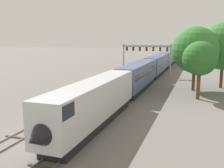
# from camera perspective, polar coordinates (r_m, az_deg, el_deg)

# --- Properties ---
(ground_plane) EXTENTS (400.00, 400.00, 0.00)m
(ground_plane) POSITION_cam_1_polar(r_m,az_deg,el_deg) (25.64, -11.13, -11.05)
(ground_plane) COLOR slate
(track_main) EXTENTS (2.60, 200.00, 0.16)m
(track_main) POSITION_cam_1_polar(r_m,az_deg,el_deg) (81.72, 11.74, 3.61)
(track_main) COLOR slate
(track_main) RESTS_ON ground
(track_near) EXTENTS (2.60, 160.00, 0.16)m
(track_near) POSITION_cam_1_polar(r_m,az_deg,el_deg) (63.24, 4.43, 1.89)
(track_near) COLOR slate
(track_near) RESTS_ON ground
(passenger_train) EXTENTS (3.04, 141.77, 4.80)m
(passenger_train) POSITION_cam_1_polar(r_m,az_deg,el_deg) (86.02, 12.21, 5.62)
(passenger_train) COLOR silver
(passenger_train) RESTS_ON ground
(signal_gantry) EXTENTS (12.10, 0.49, 7.80)m
(signal_gantry) POSITION_cam_1_polar(r_m,az_deg,el_deg) (63.09, 7.65, 7.04)
(signal_gantry) COLOR #999BA0
(signal_gantry) RESTS_ON ground
(trackside_tree_left) EXTENTS (5.12, 5.12, 8.75)m
(trackside_tree_left) POSITION_cam_1_polar(r_m,az_deg,el_deg) (40.37, 18.93, 5.33)
(trackside_tree_left) COLOR brown
(trackside_tree_left) RESTS_ON ground
(trackside_tree_mid) EXTENTS (8.03, 8.03, 11.18)m
(trackside_tree_mid) POSITION_cam_1_polar(r_m,az_deg,el_deg) (47.02, 17.98, 7.22)
(trackside_tree_mid) COLOR brown
(trackside_tree_mid) RESTS_ON ground
(trackside_tree_right) EXTENTS (8.66, 8.66, 12.04)m
(trackside_tree_right) POSITION_cam_1_polar(r_m,az_deg,el_deg) (51.33, 23.54, 7.70)
(trackside_tree_right) COLOR brown
(trackside_tree_right) RESTS_ON ground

